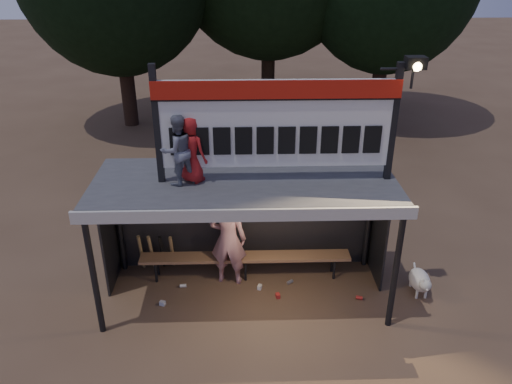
# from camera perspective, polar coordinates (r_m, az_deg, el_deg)

# --- Properties ---
(ground) EXTENTS (80.00, 80.00, 0.00)m
(ground) POSITION_cam_1_polar(r_m,az_deg,el_deg) (9.40, -1.17, -11.57)
(ground) COLOR #513928
(ground) RESTS_ON ground
(player) EXTENTS (0.74, 0.55, 1.86)m
(player) POSITION_cam_1_polar(r_m,az_deg,el_deg) (9.23, -3.20, -5.38)
(player) COLOR silver
(player) RESTS_ON ground
(child_a) EXTENTS (0.70, 0.66, 1.15)m
(child_a) POSITION_cam_1_polar(r_m,az_deg,el_deg) (7.94, -8.96, 4.75)
(child_a) COLOR slate
(child_a) RESTS_ON dugout_shelter
(child_b) EXTENTS (0.63, 0.61, 1.09)m
(child_b) POSITION_cam_1_polar(r_m,az_deg,el_deg) (8.02, -7.36, 4.86)
(child_b) COLOR #A8191A
(child_b) RESTS_ON dugout_shelter
(dugout_shelter) EXTENTS (5.10, 2.08, 2.32)m
(dugout_shelter) POSITION_cam_1_polar(r_m,az_deg,el_deg) (8.61, -1.30, -0.80)
(dugout_shelter) COLOR #404042
(dugout_shelter) RESTS_ON ground
(scoreboard_assembly) EXTENTS (4.10, 0.27, 1.99)m
(scoreboard_assembly) POSITION_cam_1_polar(r_m,az_deg,el_deg) (7.83, 2.74, 8.10)
(scoreboard_assembly) COLOR black
(scoreboard_assembly) RESTS_ON dugout_shelter
(bench) EXTENTS (4.00, 0.35, 0.48)m
(bench) POSITION_cam_1_polar(r_m,az_deg,el_deg) (9.59, -1.23, -7.51)
(bench) COLOR #986B48
(bench) RESTS_ON ground
(dog) EXTENTS (0.36, 0.81, 0.49)m
(dog) POSITION_cam_1_polar(r_m,az_deg,el_deg) (9.73, 18.25, -9.60)
(dog) COLOR silver
(dog) RESTS_ON ground
(bats) EXTENTS (0.67, 0.35, 0.84)m
(bats) POSITION_cam_1_polar(r_m,az_deg,el_deg) (9.96, -11.28, -6.69)
(bats) COLOR #987747
(bats) RESTS_ON ground
(litter) EXTENTS (3.68, 0.68, 0.08)m
(litter) POSITION_cam_1_polar(r_m,az_deg,el_deg) (9.38, -0.14, -11.34)
(litter) COLOR red
(litter) RESTS_ON ground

